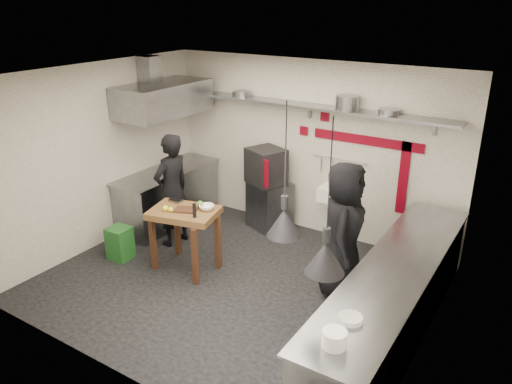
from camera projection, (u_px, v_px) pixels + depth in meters
The scene contains 47 objects.
floor at pixel (236, 283), 6.86m from camera, with size 5.00×5.00×0.00m, color black.
ceiling at pixel (233, 77), 5.83m from camera, with size 5.00×5.00×0.00m, color beige.
wall_back at pixel (309, 148), 7.99m from camera, with size 5.00×0.04×2.80m, color silver.
wall_front at pixel (108, 256), 4.70m from camera, with size 5.00×0.04×2.80m, color silver.
wall_left at pixel (100, 156), 7.59m from camera, with size 0.04×4.20×2.80m, color silver.
wall_right at pixel (435, 236), 5.10m from camera, with size 0.04×4.20×2.80m, color silver.
red_band_horiz at pixel (367, 140), 7.40m from camera, with size 1.70×0.02×0.14m, color maroon.
red_band_vert at pixel (403, 178), 7.28m from camera, with size 0.14×0.02×1.10m, color maroon.
red_tile_a at pixel (325, 117), 7.65m from camera, with size 0.14×0.02×0.14m, color maroon.
red_tile_b at pixel (304, 131), 7.92m from camera, with size 0.14×0.02×0.14m, color maroon.
back_shelf at pixel (306, 106), 7.59m from camera, with size 4.60×0.34×0.04m, color slate.
shelf_bracket_left at pixel (212, 98), 8.69m from camera, with size 0.04×0.06×0.24m, color slate.
shelf_bracket_mid at pixel (310, 110), 7.74m from camera, with size 0.04×0.06×0.24m, color slate.
shelf_bracket_right at pixel (435, 127), 6.79m from camera, with size 0.04×0.06×0.24m, color slate.
pan_far_left at pixel (242, 94), 8.15m from camera, with size 0.28×0.28×0.09m, color slate.
pan_mid_left at pixel (239, 94), 8.18m from camera, with size 0.21×0.21×0.07m, color slate.
stock_pot at pixel (347, 103), 7.21m from camera, with size 0.34×0.34×0.20m, color slate.
pan_right at pixel (389, 112), 6.92m from camera, with size 0.28×0.28×0.08m, color slate.
oven_stand at pixel (270, 205), 8.39m from camera, with size 0.62×0.57×0.80m, color slate.
combi_oven at pixel (266, 166), 8.14m from camera, with size 0.55×0.51×0.58m, color black.
oven_door at pixel (258, 170), 7.95m from camera, with size 0.53×0.03×0.46m, color maroon.
oven_glass at pixel (260, 171), 7.92m from camera, with size 0.32×0.01×0.34m, color black.
hand_sink at pixel (334, 195), 7.80m from camera, with size 0.46×0.34×0.22m, color white.
sink_tap at pixel (335, 184), 7.74m from camera, with size 0.03×0.03×0.14m, color slate.
sink_drain at pixel (331, 221), 7.93m from camera, with size 0.06×0.06×0.66m, color slate.
utensil_rail at pixel (340, 159), 7.71m from camera, with size 0.02×0.02×0.90m, color slate.
counter_right at pixel (392, 304), 5.62m from camera, with size 0.70×3.80×0.90m, color slate.
counter_right_top at pixel (397, 268), 5.45m from camera, with size 0.76×3.90×0.03m, color slate.
plate_stack at pixel (334, 339), 4.18m from camera, with size 0.21×0.21×0.15m, color white.
small_bowl_right at pixel (350, 319), 4.52m from camera, with size 0.22×0.22×0.05m, color white.
counter_left at pixel (168, 197), 8.59m from camera, with size 0.70×1.90×0.90m, color slate.
counter_left_top at pixel (166, 171), 8.42m from camera, with size 0.76×2.00×0.03m, color slate.
extractor_hood at pixel (163, 99), 7.94m from camera, with size 0.78×1.60×0.50m, color slate.
hood_duct at pixel (150, 72), 7.92m from camera, with size 0.28×0.28×0.50m, color slate.
green_bin at pixel (120, 243), 7.42m from camera, with size 0.31×0.31×0.50m, color #1E5A20.
prep_table at pixel (185, 240), 7.07m from camera, with size 0.92×0.64×0.92m, color brown, non-canonical shape.
cutting_board at pixel (186, 210), 6.88m from camera, with size 0.30×0.22×0.03m, color #432616.
pepper_mill at pixel (194, 210), 6.63m from camera, with size 0.05×0.05×0.20m, color black.
lemon_a at pixel (165, 208), 6.85m from camera, with size 0.08×0.08×0.08m, color #FBF61C.
lemon_b at pixel (170, 209), 6.82m from camera, with size 0.07×0.07×0.07m, color #FBF61C.
veg_ball at pixel (200, 204), 6.97m from camera, with size 0.09×0.09×0.09m, color #5B8A2F.
steel_tray at pixel (176, 201), 7.17m from camera, with size 0.19×0.13×0.03m, color slate.
bowl at pixel (207, 207), 6.90m from camera, with size 0.21×0.21×0.07m, color white.
heat_lamp_near at pixel (285, 171), 4.77m from camera, with size 0.35×0.35×1.37m, color black, non-canonical shape.
heat_lamp_far at pixel (329, 199), 4.20m from camera, with size 0.36×0.36×1.42m, color black, non-canonical shape.
chef_left at pixel (172, 190), 7.67m from camera, with size 0.65×0.43×1.78m, color black.
chef_right at pixel (343, 230), 6.34m from camera, with size 0.88×0.58×1.81m, color black.
Camera 1 is at (3.41, -4.84, 3.69)m, focal length 35.00 mm.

